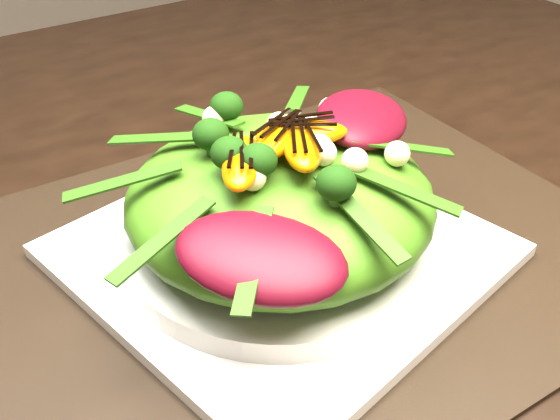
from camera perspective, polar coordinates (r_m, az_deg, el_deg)
dining_table at (r=0.59m, az=-17.45°, el=-1.76°), size 1.60×0.90×0.75m
placemat at (r=0.50m, az=0.00°, el=-4.20°), size 0.52×0.40×0.00m
plate_base at (r=0.49m, az=0.00°, el=-3.55°), size 0.32×0.32×0.01m
salad_bowl at (r=0.48m, az=0.00°, el=-2.28°), size 0.24×0.24×0.02m
lettuce_mound at (r=0.46m, az=-0.00°, el=1.05°), size 0.29×0.29×0.07m
radicchio_leaf at (r=0.49m, az=7.19°, el=7.96°), size 0.12×0.11×0.02m
orange_segment at (r=0.44m, az=-3.33°, el=5.73°), size 0.07×0.05×0.02m
broccoli_floret at (r=0.43m, az=-8.36°, el=4.77°), size 0.04×0.04×0.03m
macadamia_nut at (r=0.43m, az=4.15°, el=5.11°), size 0.02×0.02×0.02m
balsamic_drizzle at (r=0.44m, az=-3.37°, el=6.75°), size 0.04×0.02×0.00m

